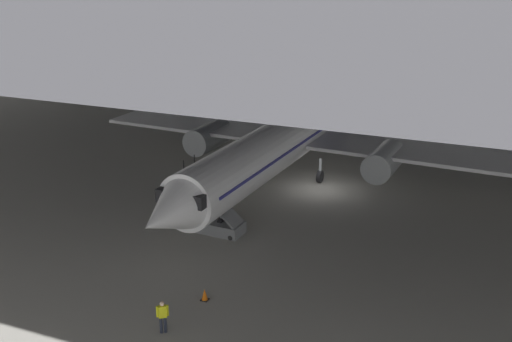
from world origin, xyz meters
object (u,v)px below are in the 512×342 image
object	(u,v)px
boarding_stairs	(213,220)
crew_worker_near_nose	(163,315)
airplane_main	(282,142)
traffic_cone_orange	(205,295)
crew_worker_by_stairs	(225,206)

from	to	relation	value
boarding_stairs	crew_worker_near_nose	distance (m)	10.87
airplane_main	crew_worker_near_nose	xyz separation A→B (m)	(1.78, -19.54, -2.37)
boarding_stairs	crew_worker_near_nose	xyz separation A→B (m)	(2.76, -10.51, 0.16)
crew_worker_near_nose	traffic_cone_orange	xyz separation A→B (m)	(0.42, 3.15, -0.58)
crew_worker_near_nose	boarding_stairs	bearing A→B (deg)	104.74
traffic_cone_orange	crew_worker_near_nose	bearing A→B (deg)	-97.60
boarding_stairs	crew_worker_near_nose	world-z (taller)	boarding_stairs
crew_worker_by_stairs	boarding_stairs	bearing A→B (deg)	-90.23
crew_worker_near_nose	traffic_cone_orange	distance (m)	3.23
airplane_main	crew_worker_by_stairs	bearing A→B (deg)	-97.58
airplane_main	crew_worker_near_nose	world-z (taller)	airplane_main
crew_worker_by_stairs	traffic_cone_orange	bearing A→B (deg)	-70.65
boarding_stairs	crew_worker_near_nose	size ratio (longest dim) A/B	2.86
boarding_stairs	crew_worker_by_stairs	bearing A→B (deg)	89.77
boarding_stairs	crew_worker_by_stairs	distance (m)	1.70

